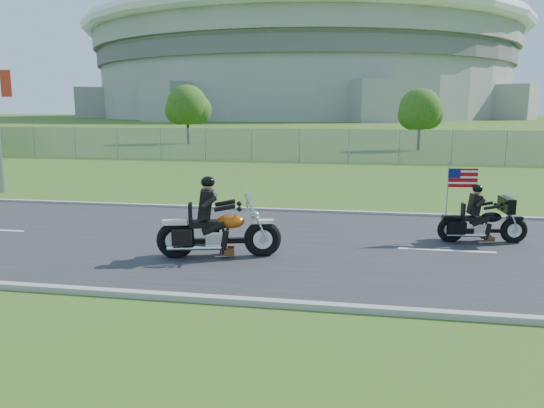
# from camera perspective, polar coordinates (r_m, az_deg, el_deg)

# --- Properties ---
(ground) EXTENTS (420.00, 420.00, 0.00)m
(ground) POSITION_cam_1_polar(r_m,az_deg,el_deg) (13.05, 0.55, -4.37)
(ground) COLOR #255319
(ground) RESTS_ON ground
(road) EXTENTS (120.00, 8.00, 0.04)m
(road) POSITION_cam_1_polar(r_m,az_deg,el_deg) (13.05, 0.55, -4.29)
(road) COLOR #28282B
(road) RESTS_ON ground
(curb_north) EXTENTS (120.00, 0.18, 0.12)m
(curb_north) POSITION_cam_1_polar(r_m,az_deg,el_deg) (16.95, 2.84, -0.76)
(curb_north) COLOR #9E9B93
(curb_north) RESTS_ON ground
(curb_south) EXTENTS (120.00, 0.18, 0.12)m
(curb_south) POSITION_cam_1_polar(r_m,az_deg,el_deg) (9.25, -3.72, -10.38)
(curb_south) COLOR #9E9B93
(curb_south) RESTS_ON ground
(fence) EXTENTS (60.00, 0.03, 2.00)m
(fence) POSITION_cam_1_polar(r_m,az_deg,el_deg) (33.29, -2.19, 6.40)
(fence) COLOR gray
(fence) RESTS_ON ground
(stadium) EXTENTS (140.40, 140.40, 29.20)m
(stadium) POSITION_cam_1_polar(r_m,az_deg,el_deg) (184.18, 3.35, 14.22)
(stadium) COLOR #A3A099
(stadium) RESTS_ON ground
(tree_fence_near) EXTENTS (3.52, 3.28, 4.75)m
(tree_fence_near) POSITION_cam_1_polar(r_m,az_deg,el_deg) (42.66, 15.69, 9.56)
(tree_fence_near) COLOR #382316
(tree_fence_near) RESTS_ON ground
(tree_fence_mid) EXTENTS (3.96, 3.69, 5.30)m
(tree_fence_mid) POSITION_cam_1_polar(r_m,az_deg,el_deg) (49.18, -9.03, 10.27)
(tree_fence_mid) COLOR #382316
(tree_fence_mid) RESTS_ON ground
(motorcycle_lead) EXTENTS (2.73, 1.12, 1.87)m
(motorcycle_lead) POSITION_cam_1_polar(r_m,az_deg,el_deg) (11.82, -5.92, -3.08)
(motorcycle_lead) COLOR black
(motorcycle_lead) RESTS_ON ground
(motorcycle_follow) EXTENTS (2.19, 0.78, 1.83)m
(motorcycle_follow) POSITION_cam_1_polar(r_m,az_deg,el_deg) (14.03, 21.68, -1.94)
(motorcycle_follow) COLOR black
(motorcycle_follow) RESTS_ON ground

